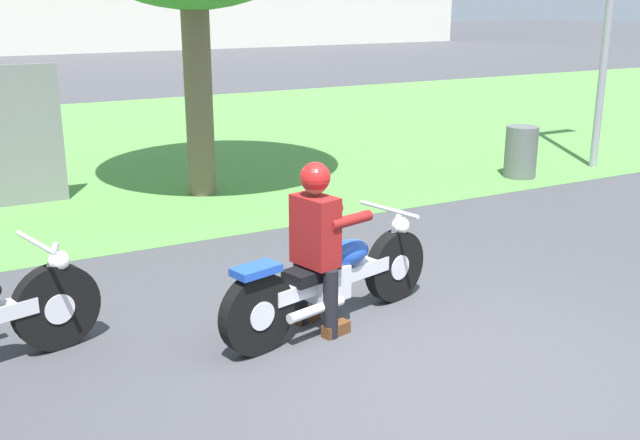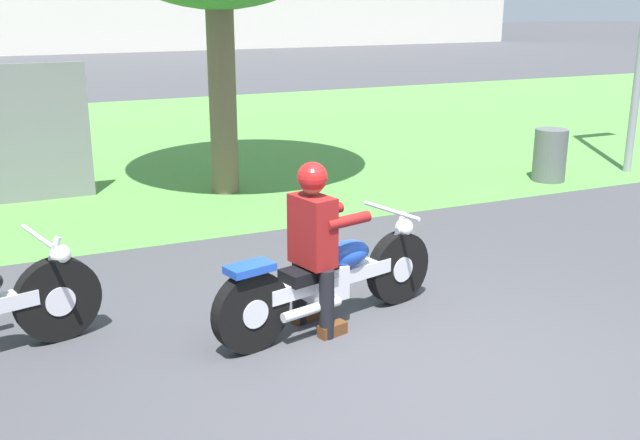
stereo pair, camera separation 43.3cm
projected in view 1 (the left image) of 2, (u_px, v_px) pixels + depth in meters
name	position (u px, v px, depth m)	size (l,w,h in m)	color
ground	(453.00, 376.00, 5.40)	(120.00, 120.00, 0.00)	#424247
grass_verge	(117.00, 145.00, 13.67)	(60.00, 12.00, 0.01)	#549342
motorcycle_lead	(332.00, 280.00, 6.15)	(2.15, 0.82, 0.88)	black
rider_lead	(317.00, 234.00, 5.92)	(0.62, 0.55, 1.40)	black
trash_can	(521.00, 152.00, 11.19)	(0.48, 0.48, 0.77)	#595E5B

